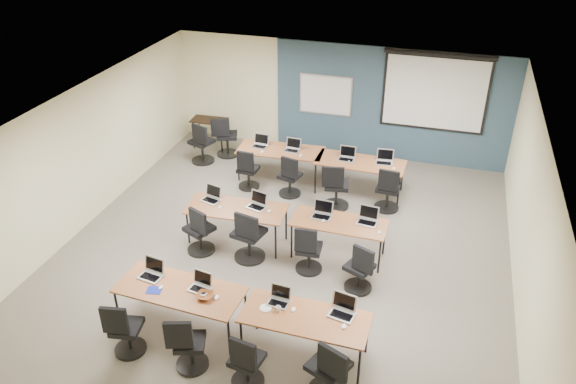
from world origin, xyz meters
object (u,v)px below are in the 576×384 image
(training_table_back_left, at_px, (281,151))
(task_chair_7, at_px, (360,272))
(task_chair_11, at_px, (388,193))
(training_table_mid_right, at_px, (339,224))
(laptop_2, at_px, (279,299))
(laptop_3, at_px, (343,309))
(task_chair_9, at_px, (290,179))
(laptop_7, at_px, (368,218))
(task_chair_8, at_px, (248,173))
(task_chair_4, at_px, (200,234))
(laptop_8, at_px, (260,143))
(whiteboard, at_px, (326,95))
(task_chair_6, at_px, (308,253))
(laptop_11, at_px, (384,160))
(task_chair_1, at_px, (188,348))
(task_chair_0, at_px, (125,333))
(laptop_4, at_px, (212,197))
(training_table_back_right, at_px, (360,164))
(task_chair_10, at_px, (335,190))
(spare_chair_a, at_px, (226,140))
(laptop_0, at_px, (152,272))
(laptop_6, at_px, (322,213))
(laptop_5, at_px, (257,203))
(laptop_10, at_px, (347,156))
(training_table_front_right, at_px, (305,319))
(task_chair_2, at_px, (246,365))
(utility_table, at_px, (209,123))
(laptop_9, at_px, (293,148))
(training_table_front_left, at_px, (180,291))
(laptop_1, at_px, (201,285))
(projector_screen, at_px, (435,88))
(training_table_mid_left, at_px, (236,210))

(training_table_back_left, distance_m, task_chair_7, 4.14)
(task_chair_7, relative_size, task_chair_11, 0.96)
(training_table_mid_right, relative_size, laptop_2, 5.57)
(laptop_3, distance_m, task_chair_9, 4.59)
(training_table_mid_right, relative_size, laptop_7, 4.78)
(task_chair_8, bearing_deg, training_table_mid_right, -34.37)
(task_chair_4, xyz_separation_m, laptop_8, (0.06, 3.17, 0.39))
(whiteboard, xyz_separation_m, laptop_8, (-1.08, -1.68, -0.66))
(task_chair_6, distance_m, laptop_11, 3.26)
(task_chair_1, bearing_deg, task_chair_7, 31.98)
(task_chair_0, relative_size, laptop_4, 2.75)
(training_table_back_left, bearing_deg, training_table_mid_right, -56.96)
(training_table_back_right, bearing_deg, task_chair_10, -112.02)
(spare_chair_a, bearing_deg, task_chair_8, -71.49)
(laptop_7, relative_size, laptop_8, 1.02)
(training_table_mid_right, bearing_deg, task_chair_7, -56.60)
(laptop_0, bearing_deg, laptop_6, 58.00)
(laptop_3, height_order, laptop_4, laptop_3)
(laptop_4, distance_m, laptop_8, 2.48)
(laptop_5, bearing_deg, laptop_6, 17.53)
(laptop_10, bearing_deg, training_table_front_right, -84.80)
(training_table_front_right, xyz_separation_m, task_chair_2, (-0.60, -0.77, -0.30))
(task_chair_6, xyz_separation_m, laptop_10, (0.03, 3.07, 0.40))
(training_table_front_right, relative_size, spare_chair_a, 1.76)
(task_chair_6, height_order, task_chair_9, task_chair_9)
(task_chair_11, xyz_separation_m, spare_chair_a, (-4.12, 1.41, 0.01))
(laptop_7, bearing_deg, training_table_back_left, 141.17)
(training_table_front_right, xyz_separation_m, task_chair_4, (-2.48, 1.88, -0.28))
(utility_table, bearing_deg, task_chair_10, -31.45)
(task_chair_9, bearing_deg, laptop_2, -61.01)
(task_chair_9, bearing_deg, laptop_9, 116.20)
(laptop_4, distance_m, task_chair_8, 1.85)
(task_chair_4, distance_m, utility_table, 4.53)
(training_table_front_left, bearing_deg, laptop_4, 106.10)
(whiteboard, bearing_deg, training_table_front_left, -95.10)
(laptop_9, bearing_deg, task_chair_7, -54.63)
(task_chair_10, bearing_deg, laptop_4, -153.29)
(task_chair_7, bearing_deg, training_table_back_left, 148.56)
(laptop_11, bearing_deg, laptop_1, -118.30)
(task_chair_7, relative_size, task_chair_8, 1.00)
(laptop_5, bearing_deg, laptop_11, 67.49)
(laptop_10, relative_size, utility_table, 0.40)
(laptop_2, bearing_deg, task_chair_6, 94.80)
(training_table_front_left, distance_m, laptop_4, 2.60)
(training_table_mid_right, distance_m, laptop_8, 3.47)
(task_chair_1, bearing_deg, laptop_2, 22.42)
(task_chair_6, bearing_deg, laptop_5, 144.75)
(projector_screen, xyz_separation_m, training_table_mid_left, (-3.13, -4.30, -1.20))
(utility_table, bearing_deg, training_table_back_right, -19.47)
(training_table_back_left, height_order, task_chair_2, task_chair_2)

